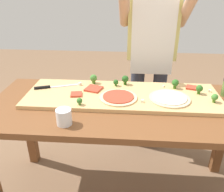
{
  "coord_description": "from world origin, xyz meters",
  "views": [
    {
      "loc": [
        0.04,
        -1.34,
        1.5
      ],
      "look_at": [
        -0.07,
        0.06,
        0.81
      ],
      "focal_mm": 38.03,
      "sensor_mm": 36.0,
      "label": 1
    }
  ],
  "objects_px": {
    "pizza_slice_far_right": "(191,87)",
    "broccoli_floret_back_left": "(79,101)",
    "broccoli_floret_back_mid": "(199,89)",
    "flour_cup": "(64,118)",
    "cheese_crumble_b": "(164,86)",
    "pizza_slice_far_left": "(76,94)",
    "broccoli_floret_front_left": "(116,82)",
    "pizza_whole_tomato_red": "(118,97)",
    "broccoli_floret_front_mid": "(125,79)",
    "chefs_knife": "(51,87)",
    "cheese_crumble_d": "(142,101)",
    "broccoli_floret_front_right": "(93,78)",
    "cheese_crumble_e": "(117,82)",
    "broccoli_floret_center_right": "(215,97)",
    "broccoli_floret_center_left": "(175,83)",
    "cook_center": "(151,46)",
    "cheese_crumble_c": "(80,84)",
    "pizza_slice_near_right": "(94,89)",
    "prep_table": "(122,118)",
    "cheese_crumble_a": "(210,91)",
    "pizza_whole_white_garlic": "(170,98)"
  },
  "relations": [
    {
      "from": "chefs_knife",
      "to": "pizza_slice_far_left",
      "type": "height_order",
      "value": "chefs_knife"
    },
    {
      "from": "broccoli_floret_front_mid",
      "to": "cook_center",
      "type": "distance_m",
      "value": 0.46
    },
    {
      "from": "broccoli_floret_front_right",
      "to": "cheese_crumble_d",
      "type": "xyz_separation_m",
      "value": [
        0.35,
        -0.28,
        -0.03
      ]
    },
    {
      "from": "cheese_crumble_d",
      "to": "flour_cup",
      "type": "xyz_separation_m",
      "value": [
        -0.43,
        -0.24,
        0.01
      ]
    },
    {
      "from": "broccoli_floret_front_left",
      "to": "broccoli_floret_center_right",
      "type": "distance_m",
      "value": 0.66
    },
    {
      "from": "chefs_knife",
      "to": "broccoli_floret_front_mid",
      "type": "bearing_deg",
      "value": 10.35
    },
    {
      "from": "broccoli_floret_front_right",
      "to": "broccoli_floret_back_left",
      "type": "bearing_deg",
      "value": -96.14
    },
    {
      "from": "pizza_slice_near_right",
      "to": "broccoli_floret_front_right",
      "type": "bearing_deg",
      "value": 98.46
    },
    {
      "from": "pizza_whole_tomato_red",
      "to": "pizza_slice_far_right",
      "type": "relative_size",
      "value": 3.44
    },
    {
      "from": "pizza_slice_far_left",
      "to": "broccoli_floret_front_right",
      "type": "bearing_deg",
      "value": 67.43
    },
    {
      "from": "broccoli_floret_back_mid",
      "to": "broccoli_floret_front_mid",
      "type": "relative_size",
      "value": 0.92
    },
    {
      "from": "broccoli_floret_back_mid",
      "to": "cheese_crumble_d",
      "type": "xyz_separation_m",
      "value": [
        -0.38,
        -0.15,
        -0.03
      ]
    },
    {
      "from": "pizza_whole_tomato_red",
      "to": "broccoli_floret_center_right",
      "type": "relative_size",
      "value": 4.28
    },
    {
      "from": "pizza_slice_near_right",
      "to": "broccoli_floret_back_mid",
      "type": "xyz_separation_m",
      "value": [
        0.71,
        -0.01,
        0.03
      ]
    },
    {
      "from": "pizza_whole_white_garlic",
      "to": "broccoli_floret_center_right",
      "type": "relative_size",
      "value": 4.6
    },
    {
      "from": "cheese_crumble_e",
      "to": "broccoli_floret_back_mid",
      "type": "bearing_deg",
      "value": -14.16
    },
    {
      "from": "pizza_whole_tomato_red",
      "to": "broccoli_floret_front_mid",
      "type": "relative_size",
      "value": 3.56
    },
    {
      "from": "cheese_crumble_e",
      "to": "broccoli_floret_center_left",
      "type": "bearing_deg",
      "value": -8.68
    },
    {
      "from": "pizza_whole_tomato_red",
      "to": "cheese_crumble_a",
      "type": "height_order",
      "value": "same"
    },
    {
      "from": "broccoli_floret_back_mid",
      "to": "cheese_crumble_b",
      "type": "xyz_separation_m",
      "value": [
        -0.22,
        0.1,
        -0.03
      ]
    },
    {
      "from": "broccoli_floret_front_left",
      "to": "flour_cup",
      "type": "xyz_separation_m",
      "value": [
        -0.25,
        -0.48,
        -0.01
      ]
    },
    {
      "from": "broccoli_floret_center_left",
      "to": "broccoli_floret_back_left",
      "type": "distance_m",
      "value": 0.69
    },
    {
      "from": "pizza_slice_near_right",
      "to": "prep_table",
      "type": "bearing_deg",
      "value": -36.6
    },
    {
      "from": "cook_center",
      "to": "pizza_slice_near_right",
      "type": "bearing_deg",
      "value": -131.0
    },
    {
      "from": "cheese_crumble_b",
      "to": "pizza_slice_far_left",
      "type": "bearing_deg",
      "value": -163.17
    },
    {
      "from": "cook_center",
      "to": "cheese_crumble_c",
      "type": "bearing_deg",
      "value": -141.91
    },
    {
      "from": "chefs_knife",
      "to": "pizza_whole_tomato_red",
      "type": "distance_m",
      "value": 0.5
    },
    {
      "from": "pizza_slice_far_right",
      "to": "cook_center",
      "type": "relative_size",
      "value": 0.04
    },
    {
      "from": "pizza_whole_tomato_red",
      "to": "cook_center",
      "type": "relative_size",
      "value": 0.15
    },
    {
      "from": "broccoli_floret_back_mid",
      "to": "flour_cup",
      "type": "bearing_deg",
      "value": -154.21
    },
    {
      "from": "broccoli_floret_front_left",
      "to": "cheese_crumble_c",
      "type": "xyz_separation_m",
      "value": [
        -0.26,
        -0.01,
        -0.02
      ]
    },
    {
      "from": "chefs_knife",
      "to": "broccoli_floret_center_right",
      "type": "distance_m",
      "value": 1.1
    },
    {
      "from": "cheese_crumble_c",
      "to": "cook_center",
      "type": "height_order",
      "value": "cook_center"
    },
    {
      "from": "broccoli_floret_center_left",
      "to": "broccoli_floret_back_left",
      "type": "bearing_deg",
      "value": -154.83
    },
    {
      "from": "broccoli_floret_center_left",
      "to": "flour_cup",
      "type": "relative_size",
      "value": 0.75
    },
    {
      "from": "pizza_slice_far_right",
      "to": "broccoli_floret_back_left",
      "type": "xyz_separation_m",
      "value": [
        -0.74,
        -0.3,
        0.02
      ]
    },
    {
      "from": "broccoli_floret_back_mid",
      "to": "cheese_crumble_c",
      "type": "bearing_deg",
      "value": 174.24
    },
    {
      "from": "broccoli_floret_back_mid",
      "to": "cheese_crumble_b",
      "type": "bearing_deg",
      "value": 155.99
    },
    {
      "from": "chefs_knife",
      "to": "broccoli_floret_center_right",
      "type": "relative_size",
      "value": 5.4
    },
    {
      "from": "pizza_whole_tomato_red",
      "to": "pizza_slice_far_right",
      "type": "bearing_deg",
      "value": 21.2
    },
    {
      "from": "broccoli_floret_back_mid",
      "to": "broccoli_floret_back_left",
      "type": "bearing_deg",
      "value": -164.43
    },
    {
      "from": "broccoli_floret_center_right",
      "to": "flour_cup",
      "type": "bearing_deg",
      "value": -162.47
    },
    {
      "from": "pizza_slice_far_left",
      "to": "cheese_crumble_d",
      "type": "height_order",
      "value": "cheese_crumble_d"
    },
    {
      "from": "cheese_crumble_e",
      "to": "broccoli_floret_center_right",
      "type": "bearing_deg",
      "value": -22.4
    },
    {
      "from": "cheese_crumble_b",
      "to": "cheese_crumble_c",
      "type": "bearing_deg",
      "value": -178.54
    },
    {
      "from": "pizza_slice_far_left",
      "to": "cheese_crumble_d",
      "type": "distance_m",
      "value": 0.44
    },
    {
      "from": "cheese_crumble_c",
      "to": "cook_center",
      "type": "bearing_deg",
      "value": 38.09
    },
    {
      "from": "broccoli_floret_center_left",
      "to": "cheese_crumble_a",
      "type": "xyz_separation_m",
      "value": [
        0.23,
        -0.04,
        -0.03
      ]
    },
    {
      "from": "pizza_slice_far_left",
      "to": "pizza_slice_far_right",
      "type": "bearing_deg",
      "value": 12.28
    },
    {
      "from": "cheese_crumble_d",
      "to": "broccoli_floret_front_right",
      "type": "bearing_deg",
      "value": 141.58
    }
  ]
}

